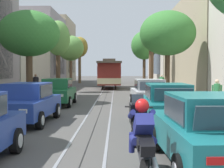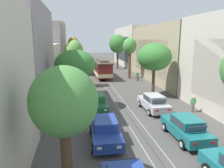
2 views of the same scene
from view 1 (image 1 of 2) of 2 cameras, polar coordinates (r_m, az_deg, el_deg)
The scene contains 21 objects.
ground_plane at distance 28.20m, azimuth -0.89°, elevation -1.72°, with size 160.00×160.00×0.00m, color #4C4947.
trolley_track_rails at distance 32.27m, azimuth -0.69°, elevation -1.18°, with size 1.14×68.83×0.01m.
building_facade_left at distance 36.64m, azimuth -16.07°, elevation 6.46°, with size 5.79×60.53×10.88m.
building_facade_right at distance 32.36m, azimuth 16.68°, elevation 6.86°, with size 5.77×60.53×9.66m.
parked_car_blue_second_left at distance 13.09m, azimuth -14.90°, elevation -3.24°, with size 2.11×4.41×1.58m.
parked_car_green_mid_left at distance 19.26m, azimuth -9.77°, elevation -1.36°, with size 2.04×4.38×1.58m.
parked_car_teal_near_right at distance 7.21m, azimuth 16.55°, elevation -7.95°, with size 2.13×4.42×1.58m.
parked_car_teal_second_right at distance 12.26m, azimuth 9.87°, elevation -3.58°, with size 2.00×4.36×1.58m.
parked_car_silver_mid_right at distance 18.04m, azimuth 6.67°, elevation -1.61°, with size 2.08×4.39×1.58m.
street_tree_kerb_left_second at distance 20.54m, azimuth -14.64°, elevation 8.64°, with size 3.83×3.41×5.77m.
street_tree_kerb_left_mid at distance 29.98m, azimuth -9.66°, elevation 7.87°, with size 2.22×2.31×6.63m.
street_tree_kerb_left_fourth at distance 39.82m, azimuth -7.41°, elevation 6.33°, with size 3.27×3.02×6.34m.
street_tree_kerb_left_far at distance 50.67m, azimuth -5.83°, elevation 6.42°, with size 2.61×2.28×7.30m.
street_tree_kerb_right_second at distance 23.26m, azimuth 9.92°, elevation 8.88°, with size 3.97×4.04×6.30m.
street_tree_kerb_right_mid at distance 35.12m, azimuth 7.05°, elevation 7.84°, with size 2.35×2.14×6.97m.
street_tree_kerb_right_fourth at distance 47.33m, azimuth 5.79°, elevation 6.85°, with size 3.86×3.85×7.80m.
cable_car_trolley at distance 36.08m, azimuth -0.54°, elevation 1.85°, with size 2.79×9.17×3.28m.
motorcycle_with_rider at distance 6.02m, azimuth 5.30°, elevation -9.47°, with size 0.55×1.93×1.61m.
pedestrian_on_left_pavement at distance 32.57m, azimuth 8.88°, elevation 0.42°, with size 0.55×0.42×1.61m.
pedestrian_on_right_pavement at distance 28.88m, azimuth -13.51°, elevation 0.26°, with size 0.55×0.41×1.73m.
pedestrian_crossing_far at distance 17.72m, azimuth 18.26°, elevation -1.46°, with size 0.55×0.42×1.60m.
Camera 1 is at (0.79, -3.78, 2.10)m, focal length 51.09 mm.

